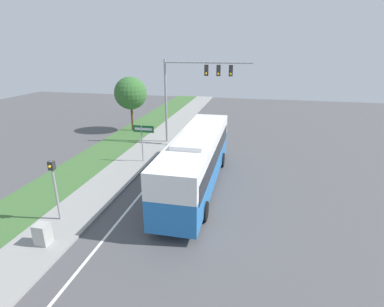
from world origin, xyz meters
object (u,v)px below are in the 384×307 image
object	(u,v)px
pedestrian_signal	(54,182)
bus	(197,157)
signal_gantry	(193,83)
street_sign	(143,135)
utility_cabinet	(43,234)

from	to	relation	value
pedestrian_signal	bus	bearing A→B (deg)	41.72
pedestrian_signal	signal_gantry	bearing A→B (deg)	74.26
street_sign	pedestrian_signal	bearing A→B (deg)	-98.12
street_sign	signal_gantry	bearing A→B (deg)	62.97
signal_gantry	pedestrian_signal	distance (m)	15.00
bus	signal_gantry	size ratio (longest dim) A/B	1.61
signal_gantry	utility_cabinet	world-z (taller)	signal_gantry
pedestrian_signal	utility_cabinet	world-z (taller)	pedestrian_signal
street_sign	utility_cabinet	bearing A→B (deg)	-93.81
utility_cabinet	pedestrian_signal	bearing A→B (deg)	105.32
signal_gantry	utility_cabinet	bearing A→B (deg)	-102.08
signal_gantry	utility_cabinet	xyz separation A→B (m)	(-3.43, -16.04, -4.90)
pedestrian_signal	utility_cabinet	xyz separation A→B (m)	(0.54, -1.96, -1.62)
street_sign	bus	bearing A→B (deg)	-34.91
bus	street_sign	xyz separation A→B (m)	(-4.81, 3.35, 0.19)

